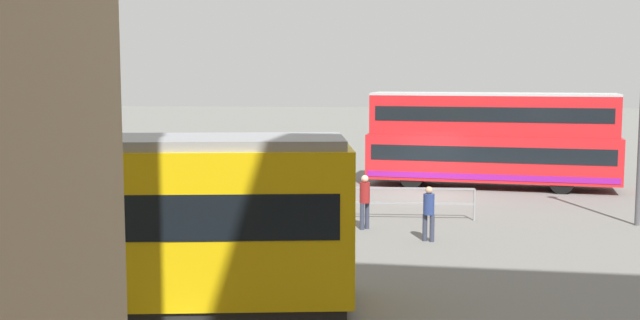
{
  "coord_description": "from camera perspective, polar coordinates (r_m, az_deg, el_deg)",
  "views": [
    {
      "loc": [
        0.79,
        30.87,
        4.85
      ],
      "look_at": [
        3.59,
        5.98,
        2.04
      ],
      "focal_mm": 43.8,
      "sensor_mm": 36.0,
      "label": 1
    }
  ],
  "objects": [
    {
      "name": "ground_plane",
      "position": [
        31.26,
        7.79,
        -2.6
      ],
      "size": [
        160.0,
        160.0,
        0.0
      ],
      "primitive_type": "plane",
      "color": "slate"
    },
    {
      "name": "info_sign",
      "position": [
        27.24,
        -9.26,
        -0.41
      ],
      "size": [
        1.06,
        0.21,
        2.42
      ],
      "color": "slate",
      "rests_on": "ground"
    },
    {
      "name": "pedestrian_railing",
      "position": [
        26.0,
        1.79,
        -2.7
      ],
      "size": [
        8.64,
        0.41,
        1.08
      ],
      "color": "gray",
      "rests_on": "ground"
    },
    {
      "name": "pedestrian_near_railing",
      "position": [
        24.27,
        3.29,
        -2.8
      ],
      "size": [
        0.45,
        0.45,
        1.7
      ],
      "color": "#33384C",
      "rests_on": "ground"
    },
    {
      "name": "pedestrian_crossing",
      "position": [
        22.72,
        7.95,
        -3.64
      ],
      "size": [
        0.42,
        0.42,
        1.6
      ],
      "color": "#33384C",
      "rests_on": "ground"
    },
    {
      "name": "double_decker_bus",
      "position": [
        33.72,
        12.39,
        1.47
      ],
      "size": [
        10.6,
        3.86,
        4.01
      ],
      "color": "red",
      "rests_on": "ground"
    }
  ]
}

